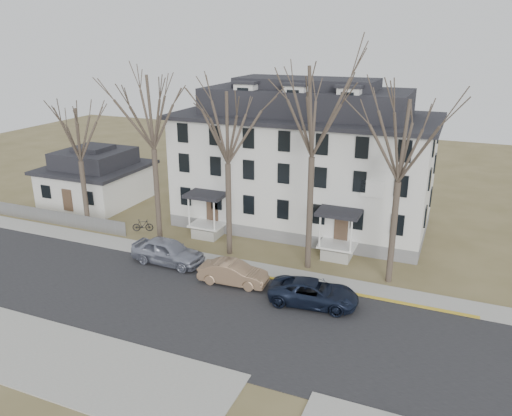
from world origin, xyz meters
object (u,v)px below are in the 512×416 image
at_px(tree_far_left, 151,107).
at_px(tree_mid_right, 402,136).
at_px(small_house, 97,178).
at_px(tree_mid_left, 227,123).
at_px(tree_bungalow, 77,131).
at_px(car_tan, 233,273).
at_px(tree_center, 314,105).
at_px(car_navy, 314,293).
at_px(bicycle_left, 205,233).
at_px(car_silver, 168,252).
at_px(boarding_house, 304,161).
at_px(bicycle_right, 143,226).

bearing_deg(tree_far_left, tree_mid_right, 0.00).
distance_m(small_house, tree_mid_left, 19.53).
distance_m(tree_bungalow, car_tan, 17.51).
height_order(tree_center, tree_mid_right, tree_center).
bearing_deg(car_navy, tree_bungalow, 71.62).
bearing_deg(tree_mid_right, bicycle_left, 172.75).
distance_m(tree_center, car_silver, 14.11).
distance_m(small_house, bicycle_left, 14.77).
relative_size(boarding_house, bicycle_left, 13.26).
xyz_separation_m(tree_far_left, tree_mid_left, (6.00, 0.00, -0.74)).
height_order(boarding_house, car_silver, boarding_house).
bearing_deg(tree_center, car_tan, -131.11).
height_order(car_silver, bicycle_right, car_silver).
distance_m(boarding_house, car_silver, 13.74).
relative_size(tree_center, car_tan, 3.29).
distance_m(bicycle_left, bicycle_right, 5.40).
bearing_deg(bicycle_right, small_house, 35.03).
distance_m(tree_center, tree_bungalow, 19.23).
bearing_deg(tree_center, tree_mid_left, 180.00).
height_order(car_tan, bicycle_left, car_tan).
distance_m(small_house, tree_far_left, 15.00).
xyz_separation_m(tree_mid_right, car_navy, (-3.70, -4.75, -8.87)).
bearing_deg(bicycle_left, bicycle_right, 128.03).
relative_size(tree_center, tree_bungalow, 1.36).
bearing_deg(bicycle_right, bicycle_left, -106.66).
relative_size(tree_bungalow, bicycle_right, 6.35).
height_order(tree_mid_left, bicycle_right, tree_mid_left).
relative_size(tree_far_left, car_navy, 2.59).
bearing_deg(tree_center, car_navy, -69.25).
distance_m(small_house, tree_mid_right, 30.08).
height_order(boarding_house, bicycle_left, boarding_house).
relative_size(car_silver, bicycle_left, 3.36).
xyz_separation_m(car_silver, car_navy, (11.00, -1.48, -0.16)).
relative_size(small_house, car_tan, 1.94).
relative_size(tree_far_left, bicycle_right, 8.08).
bearing_deg(bicycle_left, tree_far_left, 151.89).
bearing_deg(tree_far_left, tree_center, 0.00).
distance_m(tree_mid_left, bicycle_left, 9.85).
relative_size(tree_center, car_navy, 2.77).
bearing_deg(tree_bungalow, car_tan, -15.50).
bearing_deg(bicycle_right, tree_bungalow, 78.94).
distance_m(tree_bungalow, car_navy, 22.57).
bearing_deg(car_navy, tree_mid_left, 53.15).
xyz_separation_m(small_house, tree_center, (23.00, -6.20, 8.84)).
distance_m(small_house, bicycle_right, 10.18).
xyz_separation_m(car_tan, bicycle_left, (-5.31, 6.09, -0.32)).
bearing_deg(boarding_house, bicycle_left, -133.61).
height_order(tree_far_left, tree_mid_right, tree_far_left).
xyz_separation_m(tree_center, car_navy, (1.80, -4.75, -10.35)).
xyz_separation_m(bicycle_left, bicycle_right, (-5.34, -0.74, 0.10)).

